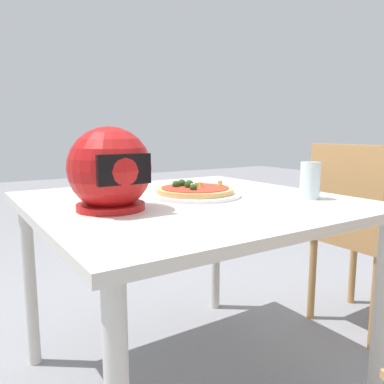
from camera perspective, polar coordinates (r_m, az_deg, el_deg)
ground_plane at (r=1.63m, az=-0.45°, el=-26.75°), size 14.00×14.00×0.00m
dining_table at (r=1.36m, az=-0.49°, el=-4.21°), size 1.06×1.05×0.72m
pizza_plate at (r=1.40m, az=0.47°, el=-0.39°), size 0.34×0.34×0.01m
pizza at (r=1.40m, az=0.39°, el=0.33°), size 0.28×0.28×0.05m
motorcycle_helmet at (r=1.16m, az=-12.23°, el=3.18°), size 0.25×0.25×0.25m
drinking_glass at (r=1.40m, az=17.32°, el=1.67°), size 0.07×0.07×0.13m
chair_side at (r=1.96m, az=23.35°, el=-4.95°), size 0.40×0.40×0.90m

